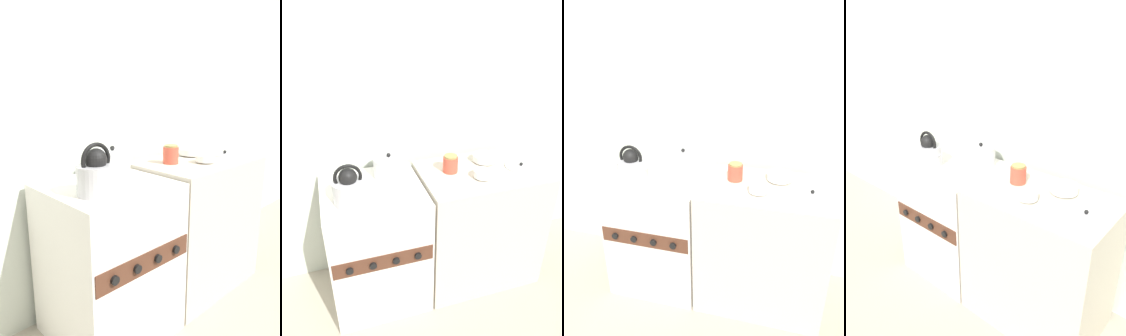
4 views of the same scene
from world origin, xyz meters
The scene contains 9 objects.
wall_back centered at (0.00, 0.67, 1.25)m, with size 7.00×0.06×2.50m.
stove centered at (0.00, 0.30, 0.45)m, with size 0.65×0.62×0.90m.
counter centered at (0.77, 0.28, 0.46)m, with size 0.86×0.56×0.92m.
kettle centered at (-0.14, 0.19, 1.00)m, with size 0.24×0.19×0.25m.
cooking_pot centered at (0.15, 0.43, 0.97)m, with size 0.22×0.22×0.17m.
enamel_bowl centered at (0.84, 0.40, 0.95)m, with size 0.17×0.17×0.06m.
small_ceramic_bowl centered at (0.72, 0.19, 0.95)m, with size 0.12×0.12×0.05m.
storage_jar centered at (0.55, 0.33, 0.98)m, with size 0.10×0.10×0.12m.
loose_pot_lid centered at (1.05, 0.25, 0.93)m, with size 0.22×0.22×0.03m.
Camera 1 is at (-1.03, -1.04, 1.40)m, focal length 35.00 mm.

